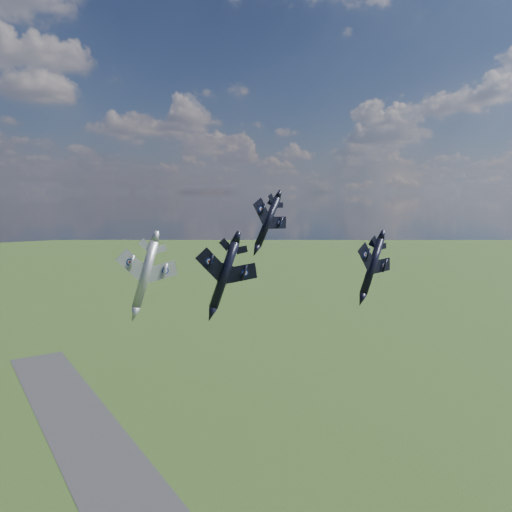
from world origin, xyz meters
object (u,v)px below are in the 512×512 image
jet_high_navy (268,222)px  jet_left_silver (145,274)px  jet_lead_navy (224,275)px  jet_right_navy (372,266)px

jet_high_navy → jet_left_silver: jet_high_navy is taller
jet_lead_navy → jet_right_navy: 23.78m
jet_lead_navy → jet_right_navy: size_ratio=1.21×
jet_lead_navy → jet_left_silver: bearing=-150.9°
jet_lead_navy → jet_right_navy: (19.14, -14.03, 1.59)m
jet_lead_navy → jet_left_silver: size_ratio=1.16×
jet_lead_navy → jet_left_silver: (-14.20, -2.30, 1.66)m
jet_high_navy → jet_left_silver: (-34.66, -19.98, -5.49)m
jet_right_navy → jet_lead_navy: bearing=138.3°
jet_right_navy → jet_left_silver: jet_right_navy is taller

